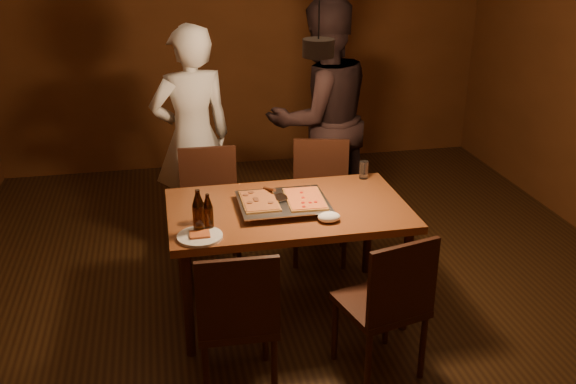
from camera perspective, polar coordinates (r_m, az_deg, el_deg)
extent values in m
plane|color=#37220F|center=(4.35, 2.29, -10.68)|extent=(6.00, 6.00, 0.00)
plane|color=brown|center=(6.65, -3.87, 14.13)|extent=(5.00, 0.00, 5.00)
cube|color=brown|center=(4.04, 0.00, -1.63)|extent=(1.50, 0.90, 0.05)
cylinder|color=#38190F|center=(3.83, -8.87, -9.83)|extent=(0.06, 0.06, 0.70)
cylinder|color=#38190F|center=(4.08, 10.42, -7.73)|extent=(0.06, 0.06, 0.70)
cylinder|color=#38190F|center=(4.47, -9.44, -4.78)|extent=(0.06, 0.06, 0.70)
cylinder|color=#38190F|center=(4.69, 7.14, -3.28)|extent=(0.06, 0.06, 0.70)
cube|color=#38190F|center=(4.69, -6.86, -2.15)|extent=(0.43, 0.43, 0.04)
cube|color=#38190F|center=(4.77, -7.12, 1.41)|extent=(0.42, 0.04, 0.45)
cube|color=#38190F|center=(4.83, 2.89, -1.25)|extent=(0.51, 0.51, 0.04)
cube|color=#38190F|center=(4.92, 2.94, 2.21)|extent=(0.41, 0.13, 0.45)
cube|color=#38190F|center=(3.53, -4.64, -11.13)|extent=(0.43, 0.43, 0.04)
cube|color=#38190F|center=(3.24, -4.46, -9.47)|extent=(0.42, 0.04, 0.45)
cube|color=#38190F|center=(3.67, 8.18, -9.87)|extent=(0.51, 0.51, 0.04)
cube|color=#38190F|center=(3.41, 10.17, -7.99)|extent=(0.41, 0.13, 0.45)
cube|color=silver|center=(4.00, -0.44, -1.12)|extent=(0.59, 0.49, 0.05)
cube|color=maroon|center=(3.98, -2.55, -0.78)|extent=(0.22, 0.34, 0.02)
cube|color=gold|center=(4.01, 1.52, -0.58)|extent=(0.24, 0.37, 0.02)
cylinder|color=black|center=(3.70, -7.92, -2.39)|extent=(0.07, 0.07, 0.17)
cone|color=black|center=(3.65, -8.03, -0.51)|extent=(0.07, 0.07, 0.10)
cylinder|color=black|center=(3.74, -7.09, -2.33)|extent=(0.06, 0.06, 0.14)
cone|color=black|center=(3.69, -7.17, -0.76)|extent=(0.06, 0.06, 0.08)
cylinder|color=silver|center=(3.84, -7.73, -1.88)|extent=(0.07, 0.07, 0.11)
cylinder|color=silver|center=(4.49, 6.75, 1.96)|extent=(0.06, 0.06, 0.13)
cylinder|color=white|center=(3.67, -7.85, -3.94)|extent=(0.26, 0.26, 0.02)
cube|color=gold|center=(3.67, -7.86, -3.74)|extent=(0.11, 0.09, 0.01)
ellipsoid|color=white|center=(3.83, 3.67, -2.24)|extent=(0.14, 0.11, 0.06)
imported|color=silver|center=(5.00, -8.50, 4.77)|extent=(0.72, 0.56, 1.74)
imported|color=black|center=(5.15, 2.94, 6.44)|extent=(1.08, 0.94, 1.90)
cylinder|color=black|center=(3.68, 2.72, 12.66)|extent=(0.18, 0.18, 0.10)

